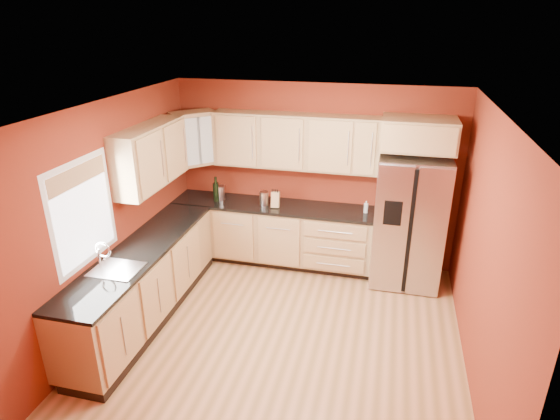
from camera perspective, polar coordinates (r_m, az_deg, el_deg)
name	(u,v)px	position (r m, az deg, el deg)	size (l,w,h in m)	color
floor	(282,335)	(5.59, 0.23, -15.04)	(4.00, 4.00, 0.00)	olive
ceiling	(282,109)	(4.50, 0.28, 12.16)	(4.00, 4.00, 0.00)	silver
wall_back	(315,176)	(6.73, 4.23, 4.21)	(4.00, 0.04, 2.60)	maroon
wall_front	(212,360)	(3.30, -8.28, -17.63)	(4.00, 0.04, 2.60)	maroon
wall_left	(112,216)	(5.68, -19.79, -0.70)	(0.04, 4.00, 2.60)	maroon
wall_right	(485,255)	(4.90, 23.75, -5.08)	(0.04, 4.00, 2.60)	maroon
base_cabinets_back	(273,234)	(6.89, -0.91, -3.00)	(2.90, 0.60, 0.88)	#9D6E4C
base_cabinets_left	(144,284)	(5.90, -16.21, -8.68)	(0.60, 2.80, 0.88)	#9D6E4C
countertop_back	(272,206)	(6.69, -0.96, 0.51)	(2.90, 0.62, 0.04)	black
countertop_left	(141,250)	(5.68, -16.63, -4.72)	(0.62, 2.80, 0.04)	black
upper_cabinets_back	(296,141)	(6.47, 1.91, 8.36)	(2.30, 0.33, 0.75)	#9D6E4C
upper_cabinets_left	(151,156)	(6.01, -15.44, 6.41)	(0.33, 1.35, 0.75)	#9D6E4C
corner_upper_cabinet	(194,138)	(6.75, -10.40, 8.59)	(0.62, 0.33, 0.75)	#9D6E4C
over_fridge_cabinet	(419,134)	(6.17, 16.54, 8.88)	(0.92, 0.60, 0.40)	#9D6E4C
refrigerator	(409,221)	(6.46, 15.44, -1.30)	(0.90, 0.75, 1.78)	silver
window	(83,213)	(5.20, -22.87, -0.30)	(0.03, 0.90, 1.00)	white
sink_faucet	(115,257)	(5.23, -19.49, -5.45)	(0.50, 0.42, 0.30)	white
canister_left	(220,193)	(6.89, -7.28, 2.10)	(0.13, 0.13, 0.21)	silver
canister_right	(264,199)	(6.63, -1.96, 1.40)	(0.13, 0.13, 0.20)	silver
wine_bottle_a	(216,188)	(6.92, -7.77, 2.71)	(0.08, 0.08, 0.34)	black
wine_bottle_b	(216,189)	(6.82, -7.84, 2.55)	(0.08, 0.08, 0.37)	black
knife_block	(275,200)	(6.57, -0.56, 1.29)	(0.11, 0.10, 0.22)	tan
soap_dispenser	(366,207)	(6.49, 10.44, 0.38)	(0.06, 0.06, 0.17)	silver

